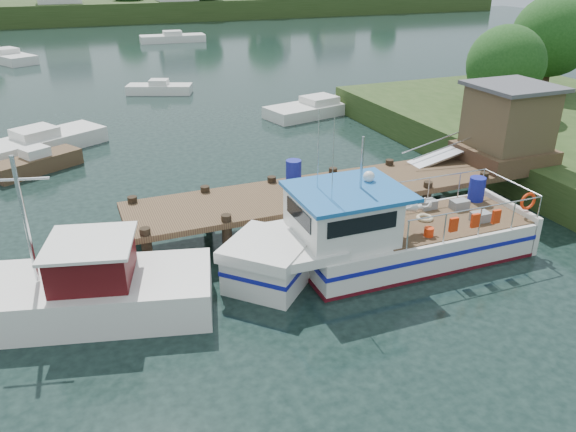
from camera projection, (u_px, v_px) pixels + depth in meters
name	position (u px, v px, depth m)	size (l,w,h in m)	color
ground_plane	(298.00, 228.00, 20.22)	(160.00, 160.00, 0.00)	black
far_shore	(93.00, 5.00, 88.60)	(140.00, 42.55, 9.22)	#2D411B
dock	(454.00, 148.00, 21.53)	(16.60, 3.00, 4.78)	#4F3925
lobster_boat	(378.00, 237.00, 17.53)	(10.64, 3.22, 5.06)	silver
work_boat	(60.00, 293.00, 14.99)	(8.75, 4.44, 4.60)	silver
moored_rowboat	(37.00, 163.00, 25.45)	(4.04, 3.09, 1.13)	#4F3925
moored_far	(173.00, 38.00, 65.02)	(7.49, 2.97, 1.25)	silver
moored_a	(37.00, 143.00, 27.95)	(6.98, 5.29, 1.24)	silver
moored_b	(159.00, 88.00, 40.19)	(4.79, 3.14, 1.00)	silver
moored_c	(319.00, 107.00, 34.91)	(7.34, 3.88, 1.10)	silver
moored_d	(7.00, 57.00, 52.53)	(5.58, 7.73, 1.26)	silver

